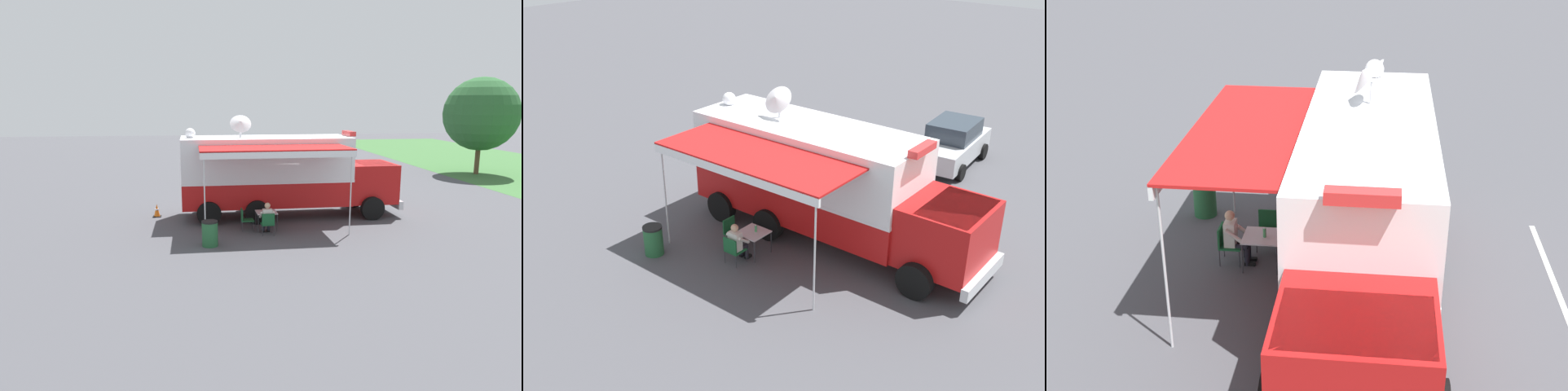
% 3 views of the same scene
% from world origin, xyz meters
% --- Properties ---
extents(ground_plane, '(100.00, 100.00, 0.00)m').
position_xyz_m(ground_plane, '(0.00, 0.00, 0.00)').
color(ground_plane, '#47474C').
extents(lot_stripe, '(0.22, 4.80, 0.01)m').
position_xyz_m(lot_stripe, '(-3.96, -0.54, 0.00)').
color(lot_stripe, silver).
rests_on(lot_stripe, ground).
extents(command_truck, '(5.01, 9.54, 4.53)m').
position_xyz_m(command_truck, '(0.02, 0.75, 1.94)').
color(command_truck, '#B71414').
rests_on(command_truck, ground).
extents(folding_table, '(0.82, 0.82, 0.73)m').
position_xyz_m(folding_table, '(2.22, -0.26, 0.67)').
color(folding_table, silver).
rests_on(folding_table, ground).
extents(water_bottle, '(0.07, 0.07, 0.22)m').
position_xyz_m(water_bottle, '(2.15, -0.21, 0.83)').
color(water_bottle, '#3F9959').
rests_on(water_bottle, folding_table).
extents(folding_chair_at_table, '(0.49, 0.49, 0.87)m').
position_xyz_m(folding_chair_at_table, '(3.02, -0.31, 0.51)').
color(folding_chair_at_table, '#19562D').
rests_on(folding_chair_at_table, ground).
extents(folding_chair_beside_table, '(0.49, 0.49, 0.87)m').
position_xyz_m(folding_chair_beside_table, '(2.24, -1.11, 0.51)').
color(folding_chair_beside_table, '#19562D').
rests_on(folding_chair_beside_table, ground).
extents(seated_responder, '(0.67, 0.56, 1.25)m').
position_xyz_m(seated_responder, '(2.83, -0.31, 0.65)').
color(seated_responder, silver).
rests_on(seated_responder, ground).
extents(trash_bin, '(0.57, 0.57, 0.91)m').
position_xyz_m(trash_bin, '(4.11, -2.51, 0.46)').
color(trash_bin, '#235B33').
rests_on(trash_bin, ground).
extents(traffic_cone, '(0.36, 0.36, 0.58)m').
position_xyz_m(traffic_cone, '(-0.50, -4.76, 0.28)').
color(traffic_cone, black).
rests_on(traffic_cone, ground).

